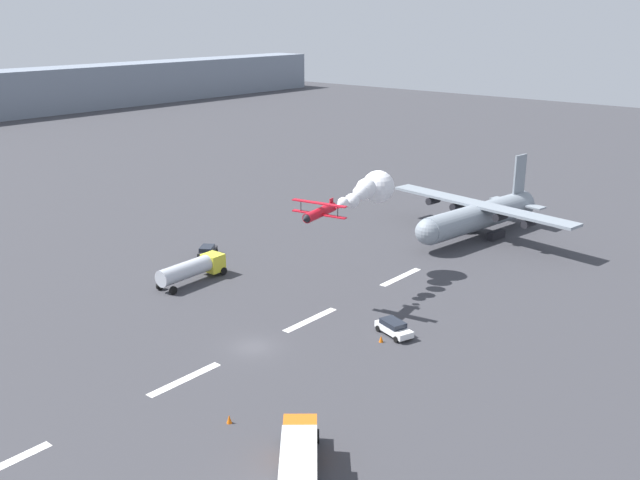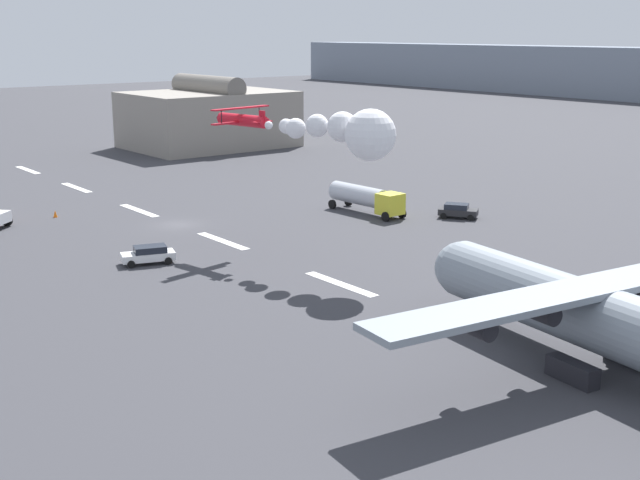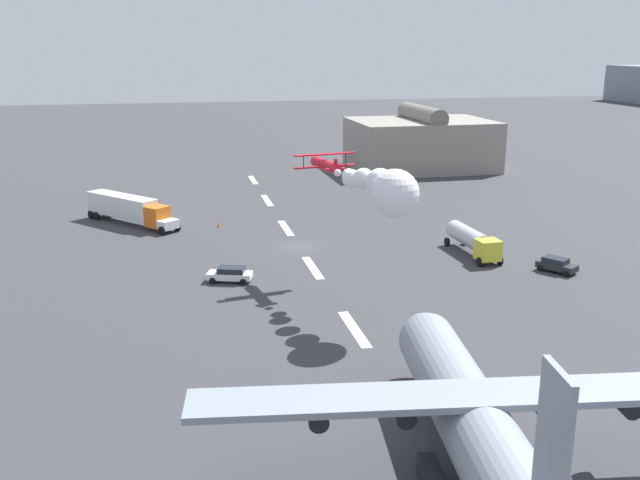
# 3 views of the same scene
# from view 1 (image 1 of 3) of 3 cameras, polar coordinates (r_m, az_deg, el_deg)

# --- Properties ---
(ground_plane) EXTENTS (440.00, 440.00, 0.00)m
(ground_plane) POSITION_cam_1_polar(r_m,az_deg,el_deg) (72.36, -5.36, -8.49)
(ground_plane) COLOR #38383D
(ground_plane) RESTS_ON ground
(runway_stripe_2) EXTENTS (8.00, 0.90, 0.01)m
(runway_stripe_2) POSITION_cam_1_polar(r_m,az_deg,el_deg) (67.33, -10.73, -10.86)
(runway_stripe_2) COLOR white
(runway_stripe_2) RESTS_ON ground
(runway_stripe_3) EXTENTS (8.00, 0.90, 0.01)m
(runway_stripe_3) POSITION_cam_1_polar(r_m,az_deg,el_deg) (78.03, -0.78, -6.39)
(runway_stripe_3) COLOR white
(runway_stripe_3) RESTS_ON ground
(runway_stripe_4) EXTENTS (8.00, 0.90, 0.01)m
(runway_stripe_4) POSITION_cam_1_polar(r_m,az_deg,el_deg) (90.80, 6.46, -2.95)
(runway_stripe_4) COLOR white
(runway_stripe_4) RESTS_ON ground
(cargo_transport_plane) EXTENTS (25.23, 31.04, 11.08)m
(cargo_transport_plane) POSITION_cam_1_polar(r_m,az_deg,el_deg) (107.25, 12.28, 1.85)
(cargo_transport_plane) COLOR gray
(cargo_transport_plane) RESTS_ON ground
(stunt_biplane_red) EXTENTS (19.65, 7.91, 4.03)m
(stunt_biplane_red) POSITION_cam_1_polar(r_m,az_deg,el_deg) (87.11, 4.10, 4.08)
(stunt_biplane_red) COLOR red
(fuel_tanker_truck) EXTENTS (9.72, 3.14, 2.90)m
(fuel_tanker_truck) POSITION_cam_1_polar(r_m,az_deg,el_deg) (89.37, -10.17, -2.28)
(fuel_tanker_truck) COLOR yellow
(fuel_tanker_truck) RESTS_ON ground
(followme_car_yellow) EXTENTS (3.08, 4.75, 1.52)m
(followme_car_yellow) POSITION_cam_1_polar(r_m,az_deg,el_deg) (74.69, 5.90, -6.95)
(followme_car_yellow) COLOR white
(followme_car_yellow) RESTS_ON ground
(airport_staff_sedan) EXTENTS (4.34, 3.75, 1.52)m
(airport_staff_sedan) POSITION_cam_1_polar(r_m,az_deg,el_deg) (98.67, -8.97, -0.86)
(airport_staff_sedan) COLOR #262628
(airport_staff_sedan) RESTS_ON ground
(traffic_cone_near) EXTENTS (0.44, 0.44, 0.75)m
(traffic_cone_near) POSITION_cam_1_polar(r_m,az_deg,el_deg) (60.18, -7.25, -13.98)
(traffic_cone_near) COLOR orange
(traffic_cone_near) RESTS_ON ground
(traffic_cone_far) EXTENTS (0.44, 0.44, 0.75)m
(traffic_cone_far) POSITION_cam_1_polar(r_m,az_deg,el_deg) (73.16, 4.89, -7.85)
(traffic_cone_far) COLOR orange
(traffic_cone_far) RESTS_ON ground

